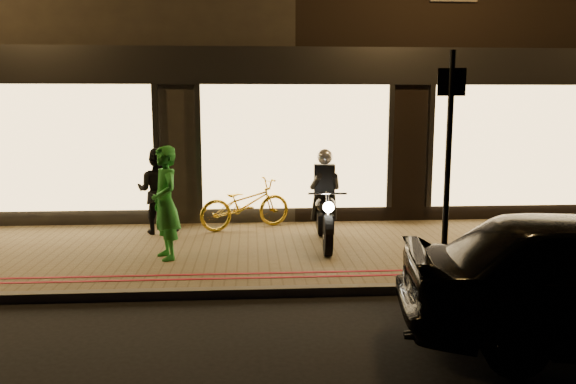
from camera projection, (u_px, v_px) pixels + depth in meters
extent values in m
plane|color=black|center=(320.00, 297.00, 7.20)|extent=(90.00, 90.00, 0.00)
cube|color=brown|center=(305.00, 251.00, 9.16)|extent=(50.00, 4.00, 0.12)
cube|color=#59544C|center=(319.00, 291.00, 7.24)|extent=(50.00, 0.14, 0.12)
cube|color=maroon|center=(316.00, 277.00, 7.62)|extent=(50.00, 0.06, 0.01)
cube|color=maroon|center=(314.00, 272.00, 7.82)|extent=(50.00, 0.06, 0.01)
cube|color=black|center=(57.00, 35.00, 14.99)|extent=(12.00, 10.00, 8.50)
cube|color=black|center=(493.00, 38.00, 15.80)|extent=(12.00, 10.00, 8.50)
cube|color=black|center=(296.00, 66.00, 10.59)|extent=(48.00, 0.12, 0.70)
cube|color=#FFD07F|center=(57.00, 148.00, 10.53)|extent=(3.60, 0.06, 2.38)
cube|color=#FFD07F|center=(295.00, 147.00, 10.83)|extent=(3.60, 0.06, 2.38)
cube|color=#FFD07F|center=(521.00, 146.00, 11.13)|extent=(3.60, 0.06, 2.38)
cylinder|color=black|center=(328.00, 236.00, 8.63)|extent=(0.16, 0.65, 0.64)
cylinder|color=black|center=(322.00, 218.00, 9.91)|extent=(0.16, 0.65, 0.64)
cylinder|color=silver|center=(328.00, 236.00, 8.63)|extent=(0.15, 0.15, 0.14)
cylinder|color=silver|center=(322.00, 218.00, 9.91)|extent=(0.15, 0.15, 0.14)
cube|color=black|center=(325.00, 221.00, 9.30)|extent=(0.30, 0.71, 0.30)
ellipsoid|color=black|center=(325.00, 205.00, 9.13)|extent=(0.35, 0.52, 0.29)
cube|color=black|center=(324.00, 200.00, 9.55)|extent=(0.25, 0.56, 0.09)
cylinder|color=silver|center=(328.00, 194.00, 8.67)|extent=(0.60, 0.07, 0.03)
cylinder|color=silver|center=(328.00, 216.00, 8.63)|extent=(0.07, 0.33, 0.71)
sphere|color=white|center=(329.00, 207.00, 8.46)|extent=(0.18, 0.18, 0.17)
cylinder|color=silver|center=(330.00, 222.00, 9.77)|extent=(0.10, 0.55, 0.07)
cube|color=black|center=(324.00, 181.00, 9.37)|extent=(0.35, 0.24, 0.55)
sphere|color=#B3B4BA|center=(325.00, 157.00, 9.24)|extent=(0.28, 0.28, 0.26)
cylinder|color=black|center=(316.00, 182.00, 9.05)|extent=(0.14, 0.61, 0.34)
cylinder|color=black|center=(336.00, 182.00, 9.05)|extent=(0.21, 0.61, 0.34)
cylinder|color=black|center=(316.00, 208.00, 9.40)|extent=(0.18, 0.29, 0.46)
cylinder|color=black|center=(333.00, 208.00, 9.40)|extent=(0.21, 0.29, 0.46)
cylinder|color=black|center=(448.00, 168.00, 7.30)|extent=(0.10, 0.10, 3.00)
cube|color=black|center=(452.00, 82.00, 7.13)|extent=(0.34, 0.13, 0.35)
imported|color=gold|center=(245.00, 204.00, 10.48)|extent=(1.87, 1.27, 0.93)
imported|color=#217E29|center=(165.00, 203.00, 8.40)|extent=(0.64, 0.74, 1.71)
imported|color=black|center=(157.00, 191.00, 10.07)|extent=(0.85, 0.71, 1.55)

